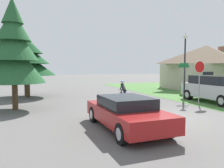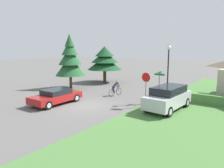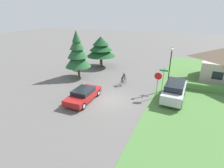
{
  "view_description": "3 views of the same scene",
  "coord_description": "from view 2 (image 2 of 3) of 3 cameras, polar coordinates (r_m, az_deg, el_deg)",
  "views": [
    {
      "loc": [
        -5.55,
        -8.69,
        2.33
      ],
      "look_at": [
        -1.82,
        1.83,
        1.51
      ],
      "focal_mm": 35.0,
      "sensor_mm": 36.0,
      "label": 1
    },
    {
      "loc": [
        12.14,
        -12.56,
        4.7
      ],
      "look_at": [
        0.47,
        3.02,
        1.41
      ],
      "focal_mm": 35.0,
      "sensor_mm": 36.0,
      "label": 2
    },
    {
      "loc": [
        6.65,
        -14.21,
        8.19
      ],
      "look_at": [
        -0.41,
        1.65,
        1.07
      ],
      "focal_mm": 28.0,
      "sensor_mm": 36.0,
      "label": 3
    }
  ],
  "objects": [
    {
      "name": "conifer_tall_far",
      "position": [
        29.27,
        -1.93,
        6.37
      ],
      "size": [
        4.57,
        4.57,
        4.81
      ],
      "color": "#4C3823",
      "rests_on": "ground"
    },
    {
      "name": "sedan_left_lane",
      "position": [
        18.86,
        -14.41,
        -3.13
      ],
      "size": [
        2.05,
        4.48,
        1.24
      ],
      "rotation": [
        0.0,
        0.0,
        1.6
      ],
      "color": "maroon",
      "rests_on": "ground"
    },
    {
      "name": "ground_plane",
      "position": [
        18.09,
        -6.98,
        -5.53
      ],
      "size": [
        140.0,
        140.0,
        0.0
      ],
      "primitive_type": "plane",
      "color": "#5B5956"
    },
    {
      "name": "conifer_tall_near",
      "position": [
        25.41,
        -10.9,
        6.3
      ],
      "size": [
        3.37,
        3.37,
        6.2
      ],
      "color": "#4C3823",
      "rests_on": "ground"
    },
    {
      "name": "stop_sign",
      "position": [
        17.16,
        8.85,
        0.39
      ],
      "size": [
        0.76,
        0.07,
        2.78
      ],
      "rotation": [
        0.0,
        0.0,
        3.13
      ],
      "color": "gray",
      "rests_on": "ground"
    },
    {
      "name": "street_lamp",
      "position": [
        18.86,
        14.49,
        5.27
      ],
      "size": [
        0.35,
        0.35,
        4.9
      ],
      "color": "black",
      "rests_on": "ground"
    },
    {
      "name": "cyclist",
      "position": [
        21.28,
        0.85,
        -1.16
      ],
      "size": [
        0.44,
        1.82,
        1.52
      ],
      "rotation": [
        0.0,
        0.0,
        1.47
      ],
      "color": "black",
      "rests_on": "ground"
    },
    {
      "name": "parked_suv_right",
      "position": [
        17.07,
        14.41,
        -3.44
      ],
      "size": [
        2.11,
        4.81,
        1.81
      ],
      "rotation": [
        0.0,
        0.0,
        1.53
      ],
      "color": "#B7B7BC",
      "rests_on": "ground"
    },
    {
      "name": "street_name_sign",
      "position": [
        18.72,
        12.24,
        0.66
      ],
      "size": [
        0.9,
        0.9,
        2.69
      ],
      "color": "gray",
      "rests_on": "ground"
    }
  ]
}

